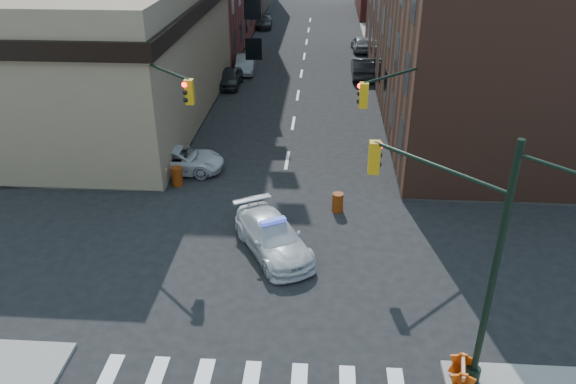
# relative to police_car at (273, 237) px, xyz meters

# --- Properties ---
(ground) EXTENTS (140.00, 140.00, 0.00)m
(ground) POSITION_rel_police_car_xyz_m (-0.04, -0.62, -0.74)
(ground) COLOR black
(ground) RESTS_ON ground
(sidewalk_nw) EXTENTS (34.00, 54.50, 0.15)m
(sidewalk_nw) POSITION_rel_police_car_xyz_m (-23.04, 32.13, -0.66)
(sidewalk_nw) COLOR gray
(sidewalk_nw) RESTS_ON ground
(sidewalk_ne) EXTENTS (34.00, 54.50, 0.15)m
(sidewalk_ne) POSITION_rel_police_car_xyz_m (22.96, 32.13, -0.66)
(sidewalk_ne) COLOR gray
(sidewalk_ne) RESTS_ON ground
(bank_building) EXTENTS (22.00, 22.00, 9.00)m
(bank_building) POSITION_rel_police_car_xyz_m (-17.04, 15.88, 3.76)
(bank_building) COLOR #857257
(bank_building) RESTS_ON ground
(commercial_row_ne) EXTENTS (14.00, 34.00, 14.00)m
(commercial_row_ne) POSITION_rel_police_car_xyz_m (12.96, 21.88, 6.26)
(commercial_row_ne) COLOR #4E2B1F
(commercial_row_ne) RESTS_ON ground
(signal_pole_se) EXTENTS (5.40, 5.27, 8.00)m
(signal_pole_se) POSITION_rel_police_car_xyz_m (6.00, -6.14, 3.88)
(signal_pole_se) COLOR black
(signal_pole_se) RESTS_ON sidewalk_se
(signal_pole_nw) EXTENTS (3.58, 3.67, 8.00)m
(signal_pole_nw) POSITION_rel_police_car_xyz_m (-5.89, 4.72, 3.60)
(signal_pole_nw) COLOR black
(signal_pole_nw) RESTS_ON sidewalk_nw
(signal_pole_ne) EXTENTS (3.67, 3.58, 8.00)m
(signal_pole_ne) POSITION_rel_police_car_xyz_m (5.80, 4.73, 3.60)
(signal_pole_ne) COLOR black
(signal_pole_ne) RESTS_ON sidewalk_ne
(tree_ne_near) EXTENTS (3.00, 3.00, 4.85)m
(tree_ne_near) POSITION_rel_police_car_xyz_m (7.46, 25.38, 2.75)
(tree_ne_near) COLOR black
(tree_ne_near) RESTS_ON sidewalk_ne
(tree_ne_far) EXTENTS (3.00, 3.00, 4.85)m
(tree_ne_far) POSITION_rel_police_car_xyz_m (7.46, 33.38, 2.75)
(tree_ne_far) COLOR black
(tree_ne_far) RESTS_ON sidewalk_ne
(police_car) EXTENTS (4.22, 5.45, 1.47)m
(police_car) POSITION_rel_police_car_xyz_m (0.00, 0.00, 0.00)
(police_car) COLOR silver
(police_car) RESTS_ON ground
(pickup) EXTENTS (4.91, 2.31, 1.36)m
(pickup) POSITION_rel_police_car_xyz_m (-5.84, 7.58, -0.06)
(pickup) COLOR silver
(pickup) RESTS_ON ground
(parked_car_wnear) EXTENTS (1.73, 4.23, 1.43)m
(parked_car_wnear) POSITION_rel_police_car_xyz_m (-5.54, 23.30, -0.02)
(parked_car_wnear) COLOR black
(parked_car_wnear) RESTS_ON ground
(parked_car_wfar) EXTENTS (1.78, 4.49, 1.45)m
(parked_car_wfar) POSITION_rel_police_car_xyz_m (-4.84, 27.50, -0.01)
(parked_car_wfar) COLOR gray
(parked_car_wfar) RESTS_ON ground
(parked_car_wdeep) EXTENTS (2.04, 4.52, 1.28)m
(parked_car_wdeep) POSITION_rel_police_car_xyz_m (-5.21, 46.28, -0.09)
(parked_car_wdeep) COLOR black
(parked_car_wdeep) RESTS_ON ground
(parked_car_enear) EXTENTS (1.76, 4.95, 1.63)m
(parked_car_enear) POSITION_rel_police_car_xyz_m (5.07, 26.72, 0.08)
(parked_car_enear) COLOR black
(parked_car_enear) RESTS_ON ground
(parked_car_efar) EXTENTS (2.02, 4.45, 1.48)m
(parked_car_efar) POSITION_rel_police_car_xyz_m (5.44, 35.87, 0.00)
(parked_car_efar) COLOR gray
(parked_car_efar) RESTS_ON ground
(pedestrian_a) EXTENTS (0.71, 0.64, 1.64)m
(pedestrian_a) POSITION_rel_police_car_xyz_m (-10.08, 5.38, 0.23)
(pedestrian_a) COLOR black
(pedestrian_a) RESTS_ON sidewalk_nw
(pedestrian_b) EXTENTS (1.03, 0.98, 1.68)m
(pedestrian_b) POSITION_rel_police_car_xyz_m (-9.74, 8.51, 0.25)
(pedestrian_b) COLOR black
(pedestrian_b) RESTS_ON sidewalk_nw
(pedestrian_c) EXTENTS (0.99, 0.70, 1.57)m
(pedestrian_c) POSITION_rel_police_car_xyz_m (-10.12, 7.22, 0.20)
(pedestrian_c) COLOR black
(pedestrian_c) RESTS_ON sidewalk_nw
(barrel_road) EXTENTS (0.69, 0.69, 0.94)m
(barrel_road) POSITION_rel_police_car_xyz_m (2.76, 3.67, -0.27)
(barrel_road) COLOR #D05509
(barrel_road) RESTS_ON ground
(barrel_bank) EXTENTS (0.74, 0.74, 1.01)m
(barrel_bank) POSITION_rel_police_car_xyz_m (-5.54, 5.89, -0.23)
(barrel_bank) COLOR orange
(barrel_bank) RESTS_ON ground
(barricade_se_a) EXTENTS (0.75, 1.19, 0.83)m
(barricade_se_a) POSITION_rel_police_car_xyz_m (6.36, -7.12, -0.17)
(barricade_se_a) COLOR #C76509
(barricade_se_a) RESTS_ON sidewalk_se
(barricade_nw_a) EXTENTS (1.17, 0.63, 0.86)m
(barricade_nw_a) POSITION_rel_police_car_xyz_m (-6.54, 5.75, -0.16)
(barricade_nw_a) COLOR #C53A09
(barricade_nw_a) RESTS_ON sidewalk_nw
(barricade_nw_b) EXTENTS (1.28, 0.65, 0.96)m
(barricade_nw_b) POSITION_rel_police_car_xyz_m (-9.04, 7.38, -0.11)
(barricade_nw_b) COLOR red
(barricade_nw_b) RESTS_ON sidewalk_nw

